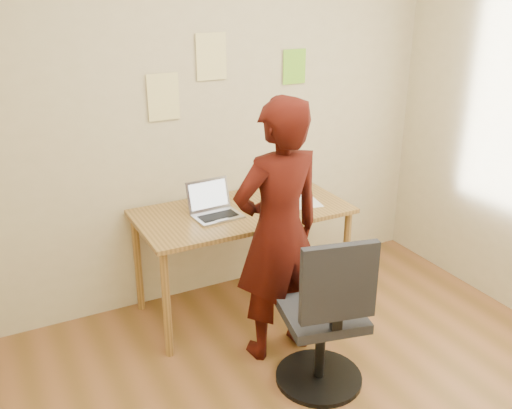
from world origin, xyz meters
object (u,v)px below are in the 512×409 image
laptop (214,208)px  office_chair (326,325)px  phone (273,213)px  person (278,232)px  desk (242,221)px

laptop → office_chair: (0.23, -0.98, -0.38)m
office_chair → laptop: bearing=115.5°
phone → office_chair: size_ratio=0.16×
person → desk: bearing=-96.4°
desk → phone: 0.24m
phone → person: 0.42m
desk → person: size_ratio=0.88×
phone → office_chair: (-0.12, -0.81, -0.33)m
desk → office_chair: office_chair is taller
office_chair → desk: bearing=104.0°
laptop → phone: 0.39m
phone → desk: bearing=100.7°
laptop → office_chair: size_ratio=0.33×
phone → laptop: bearing=123.9°
person → laptop: bearing=-75.7°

